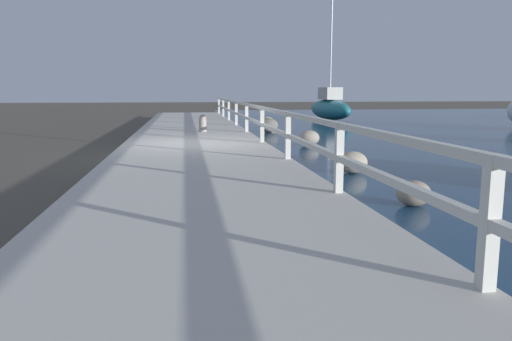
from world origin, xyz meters
name	(u,v)px	position (x,y,z in m)	size (l,w,h in m)	color
ground_plane	(196,157)	(0.00, 0.00, 0.00)	(120.00, 120.00, 0.00)	#4C473D
dock_walkway	(195,150)	(0.00, 0.00, 0.17)	(3.62, 36.00, 0.35)	beige
railing	(262,118)	(1.71, 0.00, 0.98)	(0.10, 32.50, 0.91)	beige
boulder_upstream	(264,128)	(3.02, 7.86, 0.14)	(0.37, 0.34, 0.28)	gray
boulder_mid_strip	(309,138)	(3.49, 2.14, 0.23)	(0.62, 0.56, 0.47)	gray
boulder_near_dock	(353,162)	(3.10, -3.02, 0.22)	(0.60, 0.54, 0.45)	gray
boulder_water_edge	(414,193)	(3.01, -5.95, 0.19)	(0.50, 0.45, 0.38)	slate
boulder_far_strip	(267,122)	(3.40, 9.47, 0.25)	(0.67, 0.60, 0.50)	gray
boulder_downstream	(269,125)	(3.06, 7.04, 0.29)	(0.76, 0.69, 0.57)	#666056
mooring_bollard	(203,123)	(0.32, 3.52, 0.63)	(0.24, 0.24, 0.56)	gray
sailboat_teal	(330,107)	(8.00, 15.25, 0.70)	(1.57, 5.80, 7.32)	#1E707A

